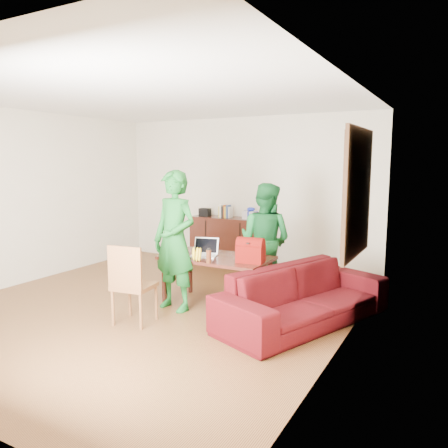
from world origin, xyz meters
The scene contains 10 objects.
room centered at (0.01, 0.13, 1.31)m, with size 5.20×5.70×2.90m.
table centered at (0.72, 0.47, 0.59)m, with size 1.42×0.80×0.67m.
chair centered at (0.18, -0.57, 0.28)m, with size 0.49×0.47×0.96m.
person_near centered at (0.32, 0.08, 0.90)m, with size 0.66×0.43×1.81m, color #145A1D.
person_far centered at (1.12, 1.15, 0.81)m, with size 0.79×0.61×1.62m, color #156028.
laptop centered at (0.57, 0.38, 0.71)m, with size 0.38×0.31×0.23m.
bananas centered at (0.63, 0.12, 0.70)m, with size 0.18×0.11×0.07m, color gold, non-canonical shape.
bottle centered at (0.83, 0.09, 0.76)m, with size 0.06×0.06×0.19m, color #532513.
red_bag centered at (1.26, 0.37, 0.79)m, with size 0.33×0.19×0.25m, color #6D0F07.
sofa centered at (1.95, 0.40, 0.33)m, with size 2.26×0.88×0.66m, color #34060D.
Camera 1 is at (3.52, -4.43, 1.91)m, focal length 35.00 mm.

